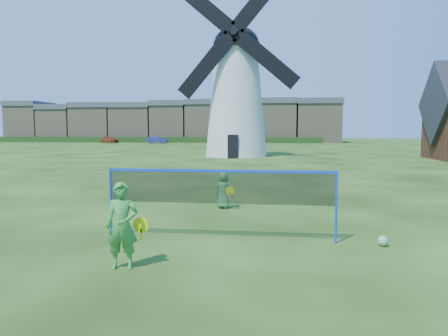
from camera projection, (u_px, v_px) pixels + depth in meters
name	position (u px, v px, depth m)	size (l,w,h in m)	color
ground	(213.00, 234.00, 9.93)	(220.00, 220.00, 0.00)	black
windmill	(236.00, 92.00, 37.72)	(10.98, 5.41, 15.93)	white
badminton_net	(220.00, 188.00, 9.37)	(5.05, 0.05, 1.55)	blue
player_girl	(122.00, 226.00, 7.42)	(0.72, 0.45, 1.52)	green
player_boy	(224.00, 190.00, 13.15)	(0.68, 0.52, 1.13)	#4EA353
play_ball	(383.00, 241.00, 8.91)	(0.22, 0.22, 0.22)	green
terraced_houses	(171.00, 121.00, 83.15)	(64.85, 8.40, 8.06)	tan
hedge	(149.00, 140.00, 77.88)	(62.00, 0.80, 1.00)	#193814
car_left	(109.00, 140.00, 75.75)	(1.41, 3.50, 1.19)	#913C1A
car_right	(157.00, 140.00, 73.60)	(1.25, 3.58, 1.18)	navy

